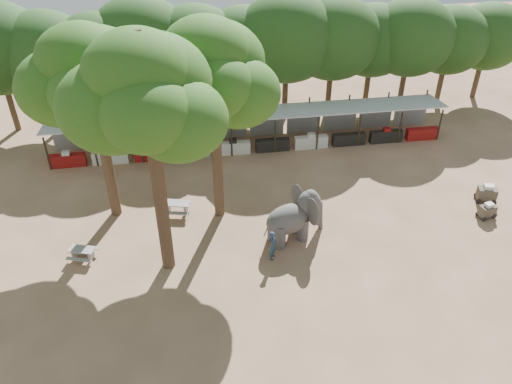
{
  "coord_description": "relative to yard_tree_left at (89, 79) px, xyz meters",
  "views": [
    {
      "loc": [
        -4.49,
        -17.55,
        17.58
      ],
      "look_at": [
        -1.0,
        5.0,
        2.0
      ],
      "focal_mm": 35.0,
      "sensor_mm": 36.0,
      "label": 1
    }
  ],
  "objects": [
    {
      "name": "yard_tree_center",
      "position": [
        3.0,
        -5.0,
        1.01
      ],
      "size": [
        7.1,
        6.9,
        12.04
      ],
      "color": "#332316",
      "rests_on": "ground"
    },
    {
      "name": "cart_front",
      "position": [
        21.41,
        -3.89,
        -7.72
      ],
      "size": [
        1.11,
        0.85,
        0.97
      ],
      "rotation": [
        0.0,
        0.0,
        0.21
      ],
      "color": "#393126",
      "rests_on": "ground"
    },
    {
      "name": "backdrop_trees",
      "position": [
        9.13,
        11.81,
        -2.69
      ],
      "size": [
        46.46,
        5.95,
        8.33
      ],
      "color": "#332316",
      "rests_on": "ground"
    },
    {
      "name": "elephant",
      "position": [
        10.01,
        -3.93,
        -6.81
      ],
      "size": [
        3.75,
        2.8,
        2.78
      ],
      "rotation": [
        0.0,
        0.0,
        0.32
      ],
      "color": "#3F3D3D",
      "rests_on": "ground"
    },
    {
      "name": "picnic_table_near",
      "position": [
        -1.26,
        -4.03,
        -7.77
      ],
      "size": [
        1.63,
        1.54,
        0.67
      ],
      "rotation": [
        0.0,
        0.0,
        -0.31
      ],
      "color": "gray",
      "rests_on": "ground"
    },
    {
      "name": "cart_back",
      "position": [
        22.2,
        -2.39,
        -7.63
      ],
      "size": [
        1.37,
        1.11,
        1.16
      ],
      "rotation": [
        0.0,
        0.0,
        -0.32
      ],
      "color": "#393126",
      "rests_on": "ground"
    },
    {
      "name": "vendor_stalls",
      "position": [
        9.13,
        6.65,
        -7.02
      ],
      "size": [
        28.0,
        2.99,
        2.8
      ],
      "color": "#AAAEB3",
      "rests_on": "ground"
    },
    {
      "name": "ground",
      "position": [
        9.13,
        -7.19,
        -8.2
      ],
      "size": [
        100.0,
        100.0,
        0.0
      ],
      "primitive_type": "plane",
      "color": "brown",
      "rests_on": "ground"
    },
    {
      "name": "yard_tree_back",
      "position": [
        6.0,
        -1.0,
        0.34
      ],
      "size": [
        7.1,
        6.9,
        11.36
      ],
      "color": "#332316",
      "rests_on": "ground"
    },
    {
      "name": "picnic_table_far",
      "position": [
        3.67,
        -0.79,
        -7.7
      ],
      "size": [
        1.81,
        1.7,
        0.77
      ],
      "rotation": [
        0.0,
        0.0,
        -0.23
      ],
      "color": "gray",
      "rests_on": "ground"
    },
    {
      "name": "handler",
      "position": [
        8.49,
        -5.48,
        -7.34
      ],
      "size": [
        0.59,
        0.72,
        1.72
      ],
      "primitive_type": "imported",
      "rotation": [
        0.0,
        0.0,
        1.24
      ],
      "color": "#26384C",
      "rests_on": "ground"
    },
    {
      "name": "yard_tree_left",
      "position": [
        0.0,
        0.0,
        0.0
      ],
      "size": [
        7.1,
        6.9,
        11.02
      ],
      "color": "#332316",
      "rests_on": "ground"
    }
  ]
}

